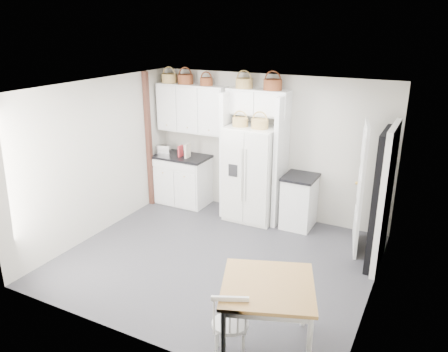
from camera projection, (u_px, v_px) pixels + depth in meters
The scene contains 29 objects.
floor at pixel (217, 259), 6.71m from camera, with size 4.50×4.50×0.00m, color #373540.
ceiling at pixel (216, 89), 5.85m from camera, with size 4.50×4.50×0.00m, color white.
wall_back at pixel (268, 147), 7.96m from camera, with size 4.50×4.50×0.00m, color #B4B0A7.
wall_left at pixel (98, 159), 7.25m from camera, with size 4.00×4.00×0.00m, color #B4B0A7.
wall_right at pixel (380, 208), 5.31m from camera, with size 4.00×4.00×0.00m, color #B4B0A7.
refrigerator at pixel (253, 173), 7.87m from camera, with size 0.90×0.72×1.73m, color silver.
base_cab_left at pixel (183, 180), 8.70m from camera, with size 1.01×0.64×0.94m, color silver.
base_cab_right at pixel (299, 202), 7.67m from camera, with size 0.51×0.62×0.90m, color silver.
dining_table at pixel (267, 316), 4.76m from camera, with size 0.97×0.97×0.81m, color brown.
windsor_chair at pixel (230, 324), 4.64m from camera, with size 0.40×0.36×0.82m, color silver.
counter_left at pixel (183, 156), 8.54m from camera, with size 1.06×0.68×0.04m, color black.
counter_right at pixel (301, 177), 7.51m from camera, with size 0.55×0.66×0.04m, color black.
toaster at pixel (164, 149), 8.62m from camera, with size 0.25×0.14×0.17m, color silver.
cookbook_red at pixel (181, 151), 8.42m from camera, with size 0.03×0.15×0.22m, color #BB2E36.
cookbook_cream at pixel (188, 151), 8.35m from camera, with size 0.04×0.18×0.26m, color beige.
basket_upper_a at pixel (169, 78), 8.30m from camera, with size 0.30×0.30×0.17m, color olive.
basket_upper_b at pixel (186, 79), 8.14m from camera, with size 0.30×0.30×0.18m, color #54260F.
basket_upper_c at pixel (206, 82), 7.96m from camera, with size 0.24×0.24×0.14m, color #54260F.
basket_bridge_a at pixel (244, 83), 7.62m from camera, with size 0.31×0.31×0.17m, color olive.
basket_bridge_b at pixel (273, 85), 7.39m from camera, with size 0.32×0.32×0.18m, color #54260F.
basket_fridge_a at pixel (240, 122), 7.57m from camera, with size 0.28×0.28×0.15m, color olive.
basket_fridge_b at pixel (260, 124), 7.41m from camera, with size 0.30×0.30×0.16m, color olive.
upper_cabinet at pixel (192, 108), 8.26m from camera, with size 1.40×0.34×0.90m, color silver.
bridge_cabinet at pixel (258, 102), 7.61m from camera, with size 1.12×0.34×0.45m, color silver.
fridge_panel_left at pixel (229, 154), 8.04m from camera, with size 0.08×0.60×2.30m, color silver.
fridge_panel_right at pixel (281, 161), 7.60m from camera, with size 0.08×0.60×2.30m, color silver.
trim_post at pixel (149, 141), 8.36m from camera, with size 0.09×0.09×2.60m, color #351D13.
doorway_void at pixel (382, 200), 6.28m from camera, with size 0.18×0.85×2.05m, color black.
door_slab at pixel (361, 188), 6.71m from camera, with size 0.80×0.04×2.05m, color white.
Camera 1 is at (2.79, -5.21, 3.43)m, focal length 35.00 mm.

